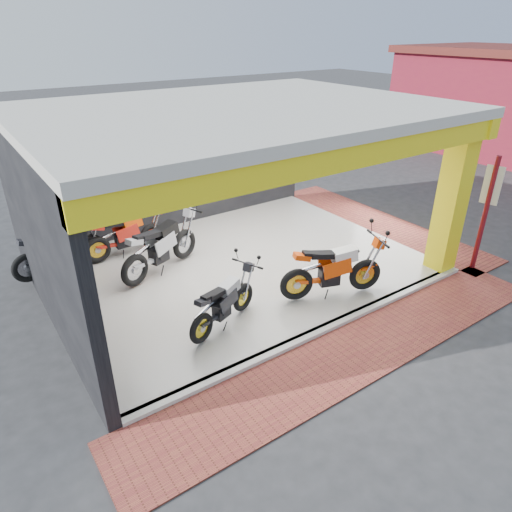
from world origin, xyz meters
The scene contains 17 objects.
ground centered at (0.00, 0.00, 0.00)m, with size 80.00×80.00×0.00m, color #2D2D30.
showroom_floor centered at (0.00, 2.00, 0.05)m, with size 8.00×6.00×0.10m, color white.
showroom_ceiling centered at (0.00, 2.00, 3.60)m, with size 8.40×6.40×0.20m, color beige.
back_wall centered at (0.00, 5.10, 1.75)m, with size 8.20×0.20×3.50m, color black.
left_wall centered at (-4.10, 2.00, 1.75)m, with size 0.20×6.20×3.50m, color black.
corner_column centered at (3.75, -0.75, 1.75)m, with size 0.50×0.50×3.50m, color yellow.
header_beam_front centered at (0.00, -1.00, 3.30)m, with size 8.40×0.30×0.40m, color yellow.
header_beam_right centered at (4.00, 2.00, 3.30)m, with size 0.30×6.40×0.40m, color yellow.
floor_kerb centered at (0.00, -1.02, 0.05)m, with size 8.00×0.20×0.10m, color white.
paver_front centered at (0.00, -1.80, 0.01)m, with size 9.00×1.40×0.03m, color #9C4433.
paver_right centered at (4.80, 2.00, 0.01)m, with size 1.40×7.00×0.03m, color #9C4433.
signpost centered at (4.49, -1.16, 1.47)m, with size 0.11×0.37×2.68m.
moto_hero centered at (1.50, -0.50, 0.81)m, with size 2.34×0.87×1.43m, color #F2470A, non-canonical shape.
moto_row_a centered at (-1.01, 0.32, 0.69)m, with size 1.91×0.71×1.17m, color black, non-canonical shape.
moto_row_b centered at (-0.93, 2.98, 0.84)m, with size 2.41×0.89×1.47m, color #A7A8AE, non-canonical shape.
moto_row_c centered at (-1.33, 3.96, 0.75)m, with size 2.12×0.79×1.30m, color red, non-canonical shape.
moto_row_d centered at (-2.80, 4.08, 0.78)m, with size 2.22×0.82×1.36m, color black, non-canonical shape.
Camera 1 is at (-5.10, -6.02, 5.15)m, focal length 32.00 mm.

